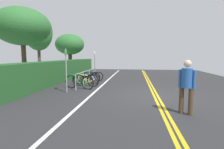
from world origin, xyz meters
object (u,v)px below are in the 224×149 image
(sign_post_near, at_px, (66,66))
(tree_mid, at_px, (22,27))
(bicycle_3, at_px, (88,77))
(pedestrian, at_px, (187,83))
(bicycle_1, at_px, (85,80))
(bicycle_2, at_px, (87,79))
(sign_post_far, at_px, (95,61))
(bicycle_4, at_px, (91,76))
(bicycle_0, at_px, (79,82))
(bike_rack, at_px, (86,74))
(tree_extra, at_px, (70,45))
(tree_far_right, at_px, (38,32))

(sign_post_near, bearing_deg, tree_mid, 62.05)
(bicycle_3, xyz_separation_m, pedestrian, (-5.79, -4.63, 0.61))
(tree_mid, bearing_deg, bicycle_1, -89.17)
(bicycle_2, bearing_deg, bicycle_1, -169.85)
(bicycle_2, xyz_separation_m, sign_post_far, (2.88, 0.15, 1.01))
(bicycle_1, relative_size, bicycle_4, 0.97)
(bicycle_0, height_order, sign_post_far, sign_post_far)
(bicycle_0, relative_size, sign_post_near, 0.84)
(bike_rack, xyz_separation_m, pedestrian, (-4.98, -4.54, 0.34))
(bicycle_2, relative_size, tree_extra, 0.45)
(bicycle_3, bearing_deg, tree_mid, 113.61)
(bicycle_2, bearing_deg, bicycle_4, 3.19)
(bicycle_1, xyz_separation_m, tree_far_right, (2.73, 4.43, 3.19))
(bicycle_1, bearing_deg, tree_far_right, 58.35)
(bicycle_0, xyz_separation_m, bicycle_4, (2.96, 0.10, -0.04))
(bicycle_4, relative_size, tree_extra, 0.46)
(bike_rack, distance_m, sign_post_near, 2.63)
(tree_far_right, bearing_deg, pedestrian, -128.49)
(bike_rack, distance_m, bicycle_2, 0.29)
(bicycle_4, distance_m, tree_mid, 5.24)
(bike_rack, bearing_deg, bicycle_0, -179.12)
(sign_post_near, bearing_deg, tree_far_right, 41.48)
(bicycle_4, distance_m, pedestrian, 7.96)
(bicycle_4, xyz_separation_m, tree_mid, (-2.21, 3.56, 3.14))
(sign_post_near, bearing_deg, bicycle_3, -2.58)
(sign_post_far, distance_m, tree_mid, 5.46)
(sign_post_far, bearing_deg, bicycle_0, -177.86)
(sign_post_far, bearing_deg, bicycle_3, -178.85)
(tree_mid, distance_m, tree_extra, 6.08)
(bicycle_3, bearing_deg, sign_post_near, 177.42)
(bicycle_1, bearing_deg, tree_mid, 90.83)
(bicycle_4, distance_m, tree_extra, 5.44)
(pedestrian, bearing_deg, bicycle_0, 52.29)
(bicycle_4, bearing_deg, tree_far_right, 82.28)
(bicycle_0, height_order, tree_extra, tree_extra)
(bicycle_0, height_order, bicycle_3, bicycle_0)
(bicycle_0, distance_m, bicycle_4, 2.97)
(bicycle_0, bearing_deg, sign_post_near, 165.35)
(bicycle_0, distance_m, tree_far_right, 6.42)
(bicycle_0, bearing_deg, bike_rack, 0.88)
(bicycle_4, bearing_deg, sign_post_near, 177.50)
(tree_far_right, relative_size, tree_extra, 1.32)
(bicycle_2, xyz_separation_m, tree_far_right, (2.05, 4.31, 3.21))
(pedestrian, bearing_deg, bicycle_4, 35.54)
(pedestrian, bearing_deg, sign_post_far, 30.77)
(pedestrian, distance_m, tree_far_right, 11.58)
(bicycle_0, height_order, tree_far_right, tree_far_right)
(bicycle_1, bearing_deg, bicycle_4, 5.40)
(bicycle_3, relative_size, tree_mid, 0.37)
(bicycle_3, xyz_separation_m, sign_post_far, (2.07, 0.04, 1.00))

